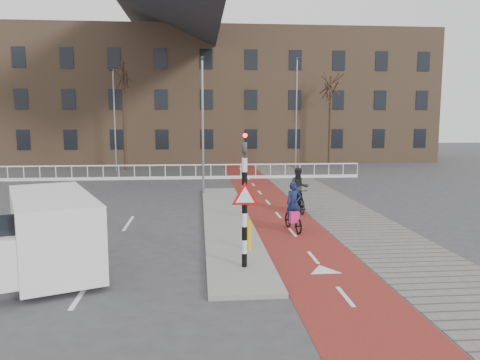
{
  "coord_description": "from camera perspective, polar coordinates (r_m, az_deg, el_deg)",
  "views": [
    {
      "loc": [
        -1.76,
        -13.89,
        4.01
      ],
      "look_at": [
        -0.1,
        5.0,
        1.5
      ],
      "focal_mm": 35.0,
      "sensor_mm": 36.0,
      "label": 1
    }
  ],
  "objects": [
    {
      "name": "streetlight_right",
      "position": [
        37.47,
        6.88,
        7.98
      ],
      "size": [
        0.12,
        0.12,
        8.66
      ],
      "primitive_type": "cylinder",
      "color": "slate",
      "rests_on": "ground"
    },
    {
      "name": "traffic_signal",
      "position": [
        12.09,
        0.56,
        -2.08
      ],
      "size": [
        0.8,
        0.8,
        3.68
      ],
      "color": "black",
      "rests_on": "curb_island"
    },
    {
      "name": "tree_right",
      "position": [
        40.07,
        10.93,
        7.0
      ],
      "size": [
        0.24,
        0.24,
        7.45
      ],
      "primitive_type": "cylinder",
      "color": "#301E15",
      "rests_on": "ground"
    },
    {
      "name": "bollard",
      "position": [
        13.98,
        1.11,
        -6.72
      ],
      "size": [
        0.12,
        0.12,
        0.89
      ],
      "primitive_type": "cylinder",
      "color": "#E7B60C",
      "rests_on": "curb_island"
    },
    {
      "name": "railing",
      "position": [
        31.28,
        -10.92,
        0.6
      ],
      "size": [
        28.0,
        0.1,
        0.99
      ],
      "color": "silver",
      "rests_on": "ground"
    },
    {
      "name": "cyclist_far",
      "position": [
        20.04,
        7.18,
        -1.72
      ],
      "size": [
        0.85,
        1.81,
        1.92
      ],
      "rotation": [
        0.0,
        0.0,
        0.06
      ],
      "color": "black",
      "rests_on": "bike_lane"
    },
    {
      "name": "streetlight_near",
      "position": [
        24.28,
        -4.55,
        6.37
      ],
      "size": [
        0.12,
        0.12,
        7.05
      ],
      "primitive_type": "cylinder",
      "color": "slate",
      "rests_on": "ground"
    },
    {
      "name": "streetlight_left",
      "position": [
        36.86,
        -15.03,
        6.98
      ],
      "size": [
        0.12,
        0.12,
        7.62
      ],
      "primitive_type": "cylinder",
      "color": "slate",
      "rests_on": "ground"
    },
    {
      "name": "townhouse_row",
      "position": [
        46.06,
        -6.69,
        12.23
      ],
      "size": [
        46.0,
        10.0,
        15.9
      ],
      "color": "#7F6047",
      "rests_on": "ground"
    },
    {
      "name": "tree_mid",
      "position": [
        37.58,
        -13.92,
        7.51
      ],
      "size": [
        0.26,
        0.26,
        8.26
      ],
      "primitive_type": "cylinder",
      "color": "#301E15",
      "rests_on": "ground"
    },
    {
      "name": "curb_island",
      "position": [
        18.35,
        -1.59,
        -4.89
      ],
      "size": [
        1.8,
        16.0,
        0.12
      ],
      "primitive_type": "cube",
      "color": "gray",
      "rests_on": "ground"
    },
    {
      "name": "ground",
      "position": [
        14.56,
        2.15,
        -8.45
      ],
      "size": [
        120.0,
        120.0,
        0.0
      ],
      "primitive_type": "plane",
      "color": "#38383A",
      "rests_on": "ground"
    },
    {
      "name": "bike_lane",
      "position": [
        24.44,
        2.72,
        -1.9
      ],
      "size": [
        2.5,
        60.0,
        0.01
      ],
      "primitive_type": "cube",
      "color": "maroon",
      "rests_on": "ground"
    },
    {
      "name": "cyclist_near",
      "position": [
        16.84,
        6.54,
        -4.21
      ],
      "size": [
        0.82,
        1.72,
        1.75
      ],
      "rotation": [
        0.0,
        0.0,
        0.15
      ],
      "color": "black",
      "rests_on": "bike_lane"
    },
    {
      "name": "van",
      "position": [
        13.4,
        -21.85,
        -5.71
      ],
      "size": [
        3.53,
        5.07,
        2.02
      ],
      "rotation": [
        0.0,
        0.0,
        0.39
      ],
      "color": "white",
      "rests_on": "ground"
    },
    {
      "name": "sidewalk",
      "position": [
        24.97,
        9.11,
        -1.78
      ],
      "size": [
        3.0,
        60.0,
        0.01
      ],
      "primitive_type": "cube",
      "color": "slate",
      "rests_on": "ground"
    }
  ]
}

